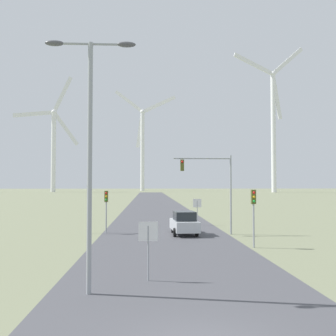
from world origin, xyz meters
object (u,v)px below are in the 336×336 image
(stop_sign_far, at_px, (197,207))
(wind_turbine_left, at_px, (54,141))
(wind_turbine_center, at_px, (142,141))
(traffic_light_post_near_left, at_px, (89,198))
(traffic_light_mast_overhead, at_px, (211,178))
(streetlamp, at_px, (90,132))
(traffic_light_post_mid_left, at_px, (106,202))
(wind_turbine_right, at_px, (273,120))
(stop_sign_near, at_px, (148,239))
(car_approaching, at_px, (184,223))
(traffic_light_post_near_right, at_px, (254,205))

(stop_sign_far, relative_size, wind_turbine_left, 0.05)
(wind_turbine_left, distance_m, wind_turbine_center, 50.94)
(traffic_light_post_near_left, xyz_separation_m, traffic_light_mast_overhead, (9.76, -1.08, 1.61))
(streetlamp, height_order, traffic_light_post_mid_left, streetlamp)
(traffic_light_post_near_left, height_order, wind_turbine_right, wind_turbine_right)
(traffic_light_post_mid_left, height_order, wind_turbine_center, wind_turbine_center)
(traffic_light_post_near_left, bearing_deg, streetlamp, -81.44)
(traffic_light_post_mid_left, distance_m, wind_turbine_center, 187.18)
(streetlamp, relative_size, wind_turbine_center, 0.16)
(stop_sign_near, relative_size, wind_turbine_center, 0.04)
(streetlamp, xyz_separation_m, stop_sign_far, (6.89, 23.15, -4.14))
(traffic_light_mast_overhead, relative_size, wind_turbine_center, 0.11)
(wind_turbine_left, bearing_deg, stop_sign_far, -71.79)
(traffic_light_post_mid_left, xyz_separation_m, wind_turbine_right, (60.70, 143.75, 30.55))
(traffic_light_mast_overhead, bearing_deg, wind_turbine_right, 70.18)
(stop_sign_near, height_order, wind_turbine_center, wind_turbine_center)
(traffic_light_post_near_left, height_order, traffic_light_post_mid_left, traffic_light_post_near_left)
(traffic_light_mast_overhead, bearing_deg, traffic_light_post_near_left, 173.68)
(stop_sign_near, relative_size, car_approaching, 0.58)
(streetlamp, height_order, traffic_light_post_near_left, streetlamp)
(wind_turbine_left, xyz_separation_m, wind_turbine_center, (41.95, 28.71, 3.29))
(stop_sign_near, distance_m, car_approaching, 14.82)
(traffic_light_post_near_right, bearing_deg, stop_sign_far, 98.07)
(stop_sign_near, height_order, wind_turbine_left, wind_turbine_left)
(traffic_light_mast_overhead, bearing_deg, wind_turbine_left, 107.56)
(traffic_light_post_near_right, distance_m, traffic_light_post_mid_left, 12.74)
(stop_sign_near, distance_m, traffic_light_post_near_left, 16.32)
(stop_sign_near, xyz_separation_m, wind_turbine_left, (-45.07, 172.69, 22.42))
(streetlamp, xyz_separation_m, car_approaching, (5.00, 16.36, -5.00))
(wind_turbine_left, bearing_deg, traffic_light_post_near_right, -72.58)
(car_approaching, bearing_deg, stop_sign_far, 74.51)
(wind_turbine_center, bearing_deg, traffic_light_post_near_right, -87.12)
(stop_sign_near, height_order, traffic_light_post_near_right, traffic_light_post_near_right)
(wind_turbine_center, bearing_deg, streetlamp, -89.73)
(wind_turbine_center, bearing_deg, car_approaching, -88.17)
(streetlamp, height_order, traffic_light_mast_overhead, streetlamp)
(stop_sign_near, xyz_separation_m, stop_sign_far, (4.73, 21.32, 0.07))
(car_approaching, relative_size, wind_turbine_right, 0.06)
(traffic_light_mast_overhead, bearing_deg, streetlamp, -113.65)
(traffic_light_post_near_right, bearing_deg, car_approaching, 120.06)
(stop_sign_far, bearing_deg, traffic_light_post_near_left, -148.82)
(traffic_light_mast_overhead, bearing_deg, stop_sign_near, -109.00)
(stop_sign_far, bearing_deg, streetlamp, -106.56)
(stop_sign_near, xyz_separation_m, wind_turbine_right, (57.29, 159.64, 31.36))
(streetlamp, height_order, car_approaching, streetlamp)
(wind_turbine_left, bearing_deg, wind_turbine_center, 34.39)
(streetlamp, distance_m, wind_turbine_right, 174.20)
(stop_sign_near, xyz_separation_m, traffic_light_post_near_right, (6.61, 8.02, 0.96))
(stop_sign_far, distance_m, wind_turbine_left, 160.92)
(stop_sign_far, distance_m, traffic_light_mast_overhead, 7.34)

